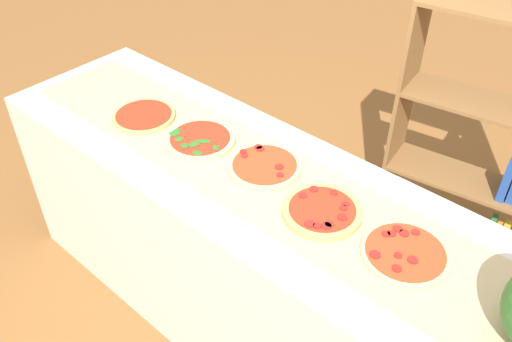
% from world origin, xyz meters
% --- Properties ---
extents(ground_plane, '(12.00, 12.00, 0.00)m').
position_xyz_m(ground_plane, '(0.00, 0.00, 0.00)').
color(ground_plane, brown).
extents(counter, '(2.51, 0.71, 0.92)m').
position_xyz_m(counter, '(0.00, 0.00, 0.46)').
color(counter, beige).
rests_on(counter, ground_plane).
extents(parchment_paper, '(2.37, 0.43, 0.00)m').
position_xyz_m(parchment_paper, '(0.00, 0.00, 0.93)').
color(parchment_paper, tan).
rests_on(parchment_paper, counter).
extents(pizza_plain_0, '(0.28, 0.28, 0.02)m').
position_xyz_m(pizza_plain_0, '(-0.63, -0.03, 0.94)').
color(pizza_plain_0, tan).
rests_on(pizza_plain_0, parchment_paper).
extents(pizza_spinach_1, '(0.29, 0.29, 0.03)m').
position_xyz_m(pizza_spinach_1, '(-0.32, 0.01, 0.94)').
color(pizza_spinach_1, '#E5C17F').
rests_on(pizza_spinach_1, parchment_paper).
extents(pizza_pepperoni_2, '(0.29, 0.29, 0.03)m').
position_xyz_m(pizza_pepperoni_2, '(-0.00, 0.05, 0.94)').
color(pizza_pepperoni_2, '#E5C17F').
rests_on(pizza_pepperoni_2, parchment_paper).
extents(pizza_pepperoni_3, '(0.28, 0.28, 0.03)m').
position_xyz_m(pizza_pepperoni_3, '(0.32, -0.01, 0.94)').
color(pizza_pepperoni_3, tan).
rests_on(pizza_pepperoni_3, parchment_paper).
extents(pizza_pepperoni_4, '(0.29, 0.29, 0.02)m').
position_xyz_m(pizza_pepperoni_4, '(0.63, 0.01, 0.94)').
color(pizza_pepperoni_4, '#E5C17F').
rests_on(pizza_pepperoni_4, parchment_paper).
extents(bookshelf, '(0.88, 0.39, 1.36)m').
position_xyz_m(bookshelf, '(0.59, 1.14, 0.63)').
color(bookshelf, brown).
rests_on(bookshelf, ground_plane).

